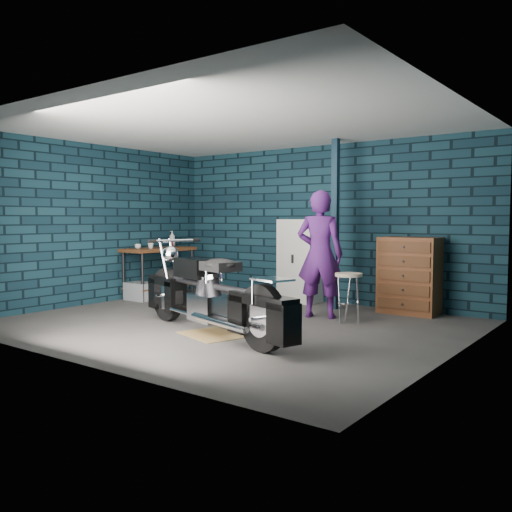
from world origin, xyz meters
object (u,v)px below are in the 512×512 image
Objects in this scene: workbench at (159,272)px; storage_bin at (140,291)px; motorcycle at (211,288)px; shop_stool at (348,298)px; tool_chest at (409,276)px; locker at (300,261)px; person at (320,254)px.

workbench is 2.77× the size of storage_bin.
motorcycle reaches higher than shop_stool.
tool_chest is (1.40, 2.93, -0.00)m from motorcycle.
shop_stool is at bearing -109.91° from tool_chest.
workbench is 1.20× the size of tool_chest.
locker is 1.95m from tool_chest.
person is 1.47m from tool_chest.
workbench is at bearing -17.73° from person.
tool_chest is (1.95, 0.00, -0.13)m from locker.
tool_chest is (4.35, 1.04, 0.13)m from workbench.
workbench is at bearing 178.21° from shop_stool.
locker is at bearing 23.41° from workbench.
workbench is 4.47m from tool_chest.
motorcycle reaches higher than storage_bin.
locker is (2.40, 1.04, 0.26)m from workbench.
storage_bin is at bearing -9.78° from person.
motorcycle is 2.04m from shop_stool.
workbench is at bearing 92.42° from storage_bin.
motorcycle is 2.27× the size of tool_chest.
shop_stool is at bearing 77.85° from motorcycle.
person is at bearing 92.67° from motorcycle.
tool_chest reaches higher than shop_stool.
tool_chest is at bearing 19.27° from storage_bin.
workbench is 3.50m from motorcycle.
tool_chest reaches higher than storage_bin.
locker reaches higher than shop_stool.
person is 1.30× the size of locker.
motorcycle is 1.85× the size of locker.
locker is at bearing 180.00° from tool_chest.
motorcycle is at bearing -119.12° from shop_stool.
tool_chest is at bearing 70.09° from shop_stool.
shop_stool reaches higher than storage_bin.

